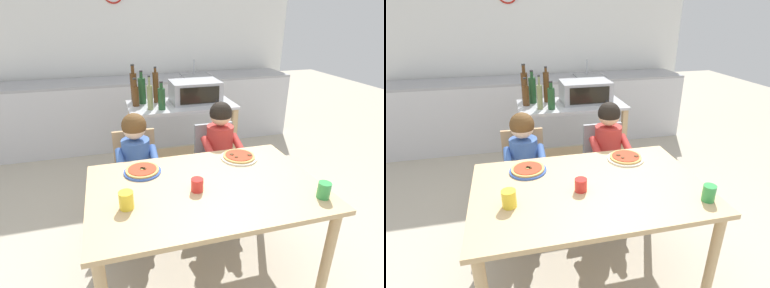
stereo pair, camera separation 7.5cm
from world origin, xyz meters
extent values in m
plane|color=#B7AD99|center=(0.00, 1.17, 0.00)|extent=(11.69, 11.69, 0.00)
cube|color=white|center=(0.00, 2.98, 1.35)|extent=(4.42, 0.12, 2.70)
cube|color=silver|center=(0.00, 2.57, 0.43)|extent=(3.98, 0.60, 0.86)
cube|color=#9E9EA3|center=(0.00, 2.57, 0.88)|extent=(3.98, 0.60, 0.03)
cube|color=gray|center=(0.70, 2.57, 0.89)|extent=(0.40, 0.33, 0.02)
cylinder|color=#B7BABF|center=(0.70, 2.69, 0.99)|extent=(0.02, 0.02, 0.20)
cube|color=#B7BABF|center=(0.16, 1.28, 0.88)|extent=(1.02, 0.53, 0.02)
cube|color=tan|center=(0.16, 1.28, 0.31)|extent=(0.94, 0.49, 0.02)
cube|color=tan|center=(-0.31, 1.05, 0.43)|extent=(0.05, 0.05, 0.87)
cube|color=tan|center=(0.63, 1.05, 0.43)|extent=(0.05, 0.05, 0.87)
cube|color=tan|center=(-0.31, 1.50, 0.43)|extent=(0.05, 0.05, 0.87)
cube|color=tan|center=(0.63, 1.50, 0.43)|extent=(0.05, 0.05, 0.87)
cube|color=#999BA0|center=(0.31, 1.30, 0.99)|extent=(0.47, 0.32, 0.21)
cube|color=black|center=(0.31, 1.14, 0.99)|extent=(0.38, 0.01, 0.16)
cylinder|color=black|center=(0.48, 1.14, 0.93)|extent=(0.02, 0.01, 0.02)
cylinder|color=#4C2D14|center=(-0.27, 1.31, 0.98)|extent=(0.06, 0.06, 0.18)
cylinder|color=#4C2D14|center=(-0.27, 1.31, 1.11)|extent=(0.03, 0.03, 0.07)
cylinder|color=black|center=(-0.27, 1.31, 1.15)|extent=(0.03, 0.03, 0.01)
cylinder|color=#1E4723|center=(-0.19, 1.38, 1.01)|extent=(0.07, 0.07, 0.25)
cylinder|color=#1E4723|center=(-0.19, 1.38, 1.17)|extent=(0.03, 0.03, 0.06)
cylinder|color=black|center=(-0.19, 1.38, 1.20)|extent=(0.03, 0.03, 0.01)
cylinder|color=#1E4723|center=(-0.05, 1.13, 0.99)|extent=(0.07, 0.07, 0.19)
cylinder|color=#1E4723|center=(-0.05, 1.13, 1.11)|extent=(0.03, 0.03, 0.05)
cylinder|color=black|center=(-0.05, 1.13, 1.14)|extent=(0.03, 0.03, 0.01)
cylinder|color=olive|center=(-0.15, 1.16, 1.00)|extent=(0.05, 0.05, 0.22)
cylinder|color=olive|center=(-0.15, 1.16, 1.15)|extent=(0.02, 0.02, 0.08)
cylinder|color=black|center=(-0.15, 1.16, 1.19)|extent=(0.02, 0.02, 0.01)
cylinder|color=#4C2D14|center=(-0.26, 1.49, 1.03)|extent=(0.06, 0.06, 0.27)
cylinder|color=#4C2D14|center=(-0.26, 1.49, 1.20)|extent=(0.03, 0.03, 0.07)
cylinder|color=black|center=(-0.26, 1.49, 1.24)|extent=(0.04, 0.04, 0.01)
cylinder|color=#4C2D14|center=(-0.06, 1.39, 1.04)|extent=(0.06, 0.06, 0.29)
cylinder|color=#4C2D14|center=(-0.06, 1.39, 1.20)|extent=(0.02, 0.02, 0.04)
cylinder|color=black|center=(-0.06, 1.39, 1.23)|extent=(0.03, 0.03, 0.01)
cube|color=tan|center=(0.00, 0.00, 0.73)|extent=(1.39, 0.91, 0.03)
cylinder|color=tan|center=(0.64, -0.39, 0.36)|extent=(0.06, 0.06, 0.71)
cylinder|color=tan|center=(-0.64, 0.39, 0.36)|extent=(0.06, 0.06, 0.71)
cylinder|color=tan|center=(0.64, 0.39, 0.36)|extent=(0.06, 0.06, 0.71)
cube|color=tan|center=(-0.35, 0.70, 0.44)|extent=(0.36, 0.36, 0.04)
cube|color=tan|center=(-0.35, 0.86, 0.63)|extent=(0.34, 0.03, 0.38)
cylinder|color=tan|center=(-0.20, 0.55, 0.22)|extent=(0.03, 0.03, 0.42)
cylinder|color=tan|center=(-0.50, 0.55, 0.22)|extent=(0.03, 0.03, 0.42)
cylinder|color=tan|center=(-0.20, 0.85, 0.22)|extent=(0.03, 0.03, 0.42)
cylinder|color=tan|center=(-0.50, 0.85, 0.22)|extent=(0.03, 0.03, 0.42)
cube|color=gray|center=(0.35, 0.68, 0.44)|extent=(0.36, 0.36, 0.04)
cube|color=gray|center=(0.35, 0.84, 0.63)|extent=(0.34, 0.03, 0.38)
cylinder|color=gray|center=(0.50, 0.53, 0.22)|extent=(0.03, 0.03, 0.42)
cylinder|color=gray|center=(0.20, 0.53, 0.22)|extent=(0.03, 0.03, 0.42)
cylinder|color=gray|center=(0.50, 0.83, 0.22)|extent=(0.03, 0.03, 0.42)
cylinder|color=gray|center=(0.20, 0.83, 0.22)|extent=(0.03, 0.03, 0.42)
cube|color=#424C6B|center=(-0.28, 0.56, 0.48)|extent=(0.10, 0.30, 0.10)
cylinder|color=#424C6B|center=(-0.28, 0.43, 0.24)|extent=(0.08, 0.08, 0.44)
cube|color=#424C6B|center=(-0.42, 0.56, 0.48)|extent=(0.10, 0.30, 0.10)
cylinder|color=#424C6B|center=(-0.42, 0.43, 0.24)|extent=(0.08, 0.08, 0.44)
cylinder|color=#3D60A8|center=(-0.22, 0.60, 0.67)|extent=(0.06, 0.26, 0.15)
cylinder|color=#3D60A8|center=(-0.48, 0.60, 0.67)|extent=(0.06, 0.26, 0.15)
cylinder|color=#3D60A8|center=(-0.35, 0.70, 0.64)|extent=(0.22, 0.22, 0.32)
sphere|color=beige|center=(-0.35, 0.70, 0.90)|extent=(0.18, 0.18, 0.18)
sphere|color=brown|center=(-0.35, 0.70, 0.92)|extent=(0.19, 0.19, 0.19)
cube|color=#424C6B|center=(0.42, 0.54, 0.48)|extent=(0.10, 0.30, 0.10)
cylinder|color=#424C6B|center=(0.42, 0.41, 0.24)|extent=(0.08, 0.08, 0.44)
cube|color=#424C6B|center=(0.28, 0.54, 0.48)|extent=(0.10, 0.30, 0.10)
cylinder|color=#424C6B|center=(0.28, 0.41, 0.24)|extent=(0.08, 0.08, 0.44)
cylinder|color=#BC332D|center=(0.48, 0.58, 0.70)|extent=(0.06, 0.26, 0.15)
cylinder|color=#BC332D|center=(0.22, 0.58, 0.70)|extent=(0.06, 0.26, 0.15)
cylinder|color=#BC332D|center=(0.35, 0.68, 0.67)|extent=(0.22, 0.22, 0.37)
sphere|color=beige|center=(0.35, 0.68, 0.95)|extent=(0.17, 0.17, 0.17)
sphere|color=black|center=(0.35, 0.68, 0.96)|extent=(0.18, 0.18, 0.18)
cylinder|color=#3356B7|center=(-0.35, 0.27, 0.75)|extent=(0.24, 0.24, 0.01)
cylinder|color=tan|center=(-0.35, 0.27, 0.76)|extent=(0.22, 0.22, 0.01)
cylinder|color=#B23D23|center=(-0.35, 0.27, 0.77)|extent=(0.19, 0.19, 0.00)
cylinder|color=#563319|center=(-0.33, 0.26, 0.77)|extent=(0.03, 0.03, 0.01)
cylinder|color=maroon|center=(-0.35, 0.27, 0.77)|extent=(0.02, 0.02, 0.01)
cylinder|color=#DBC666|center=(-0.34, 0.27, 0.77)|extent=(0.03, 0.03, 0.01)
cylinder|color=white|center=(0.35, 0.29, 0.75)|extent=(0.26, 0.26, 0.01)
cylinder|color=tan|center=(0.35, 0.29, 0.76)|extent=(0.23, 0.23, 0.01)
cylinder|color=#B23D23|center=(0.35, 0.29, 0.77)|extent=(0.19, 0.19, 0.00)
cylinder|color=#563319|center=(0.42, 0.27, 0.77)|extent=(0.03, 0.03, 0.01)
cylinder|color=#563319|center=(0.31, 0.26, 0.77)|extent=(0.02, 0.02, 0.01)
cylinder|color=#563319|center=(0.30, 0.31, 0.77)|extent=(0.03, 0.03, 0.01)
cylinder|color=green|center=(0.60, -0.30, 0.79)|extent=(0.07, 0.07, 0.09)
cylinder|color=red|center=(-0.06, -0.04, 0.78)|extent=(0.07, 0.07, 0.08)
cylinder|color=yellow|center=(-0.48, -0.10, 0.79)|extent=(0.08, 0.08, 0.10)
camera|label=1|loc=(-0.51, -1.51, 1.71)|focal=28.55mm
camera|label=2|loc=(-0.43, -1.53, 1.71)|focal=28.55mm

